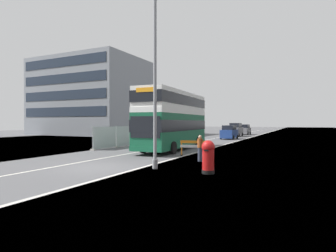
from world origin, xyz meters
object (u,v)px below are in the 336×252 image
object	(u,v)px
red_pillar_postbox	(208,155)
car_receding_far	(245,130)
car_oncoming_near	(229,133)
double_decker_bus	(174,119)
car_receding_mid	(236,130)
pedestrian_at_kerb	(200,148)
roadworks_barrier	(193,146)
lamppost_foreground	(155,86)

from	to	relation	value
red_pillar_postbox	car_receding_far	size ratio (longest dim) A/B	0.36
car_receding_far	car_oncoming_near	bearing A→B (deg)	-86.97
double_decker_bus	car_receding_mid	bearing A→B (deg)	90.66
red_pillar_postbox	car_oncoming_near	world-z (taller)	car_oncoming_near
car_receding_far	pedestrian_at_kerb	size ratio (longest dim) A/B	2.70
roadworks_barrier	car_receding_far	bearing A→B (deg)	95.40
lamppost_foreground	red_pillar_postbox	bearing A→B (deg)	-3.06
red_pillar_postbox	pedestrian_at_kerb	size ratio (longest dim) A/B	0.96
lamppost_foreground	car_receding_mid	distance (m)	36.59
double_decker_bus	pedestrian_at_kerb	xyz separation A→B (m)	(4.71, -6.24, -1.91)
lamppost_foreground	car_receding_mid	xyz separation A→B (m)	(-3.76, 36.24, -3.35)
lamppost_foreground	roadworks_barrier	bearing A→B (deg)	91.00
double_decker_bus	pedestrian_at_kerb	bearing A→B (deg)	-52.94
car_receding_mid	roadworks_barrier	bearing A→B (deg)	-83.09
roadworks_barrier	car_receding_far	xyz separation A→B (m)	(-3.57, 37.77, 0.22)
double_decker_bus	car_oncoming_near	size ratio (longest dim) A/B	2.82
double_decker_bus	car_receding_far	distance (m)	33.96
red_pillar_postbox	car_oncoming_near	xyz separation A→B (m)	(-5.86, 28.06, 0.08)
roadworks_barrier	car_oncoming_near	world-z (taller)	car_oncoming_near
double_decker_bus	lamppost_foreground	size ratio (longest dim) A/B	1.24
roadworks_barrier	pedestrian_at_kerb	world-z (taller)	pedestrian_at_kerb
car_oncoming_near	car_receding_far	distance (m)	15.93
roadworks_barrier	car_receding_mid	bearing A→B (deg)	96.91
double_decker_bus	car_receding_far	size ratio (longest dim) A/B	2.59
car_receding_far	pedestrian_at_kerb	bearing A→B (deg)	-83.00
lamppost_foreground	car_receding_far	world-z (taller)	lamppost_foreground
pedestrian_at_kerb	car_oncoming_near	bearing A→B (deg)	99.57
car_oncoming_near	pedestrian_at_kerb	xyz separation A→B (m)	(4.09, -24.25, -0.12)
double_decker_bus	red_pillar_postbox	world-z (taller)	double_decker_bus
lamppost_foreground	pedestrian_at_kerb	bearing A→B (deg)	70.99
car_receding_far	pedestrian_at_kerb	world-z (taller)	car_receding_far
car_receding_mid	red_pillar_postbox	bearing A→B (deg)	-79.43
double_decker_bus	red_pillar_postbox	size ratio (longest dim) A/B	7.23
roadworks_barrier	car_receding_far	size ratio (longest dim) A/B	0.43
red_pillar_postbox	roadworks_barrier	distance (m)	6.94
lamppost_foreground	car_receding_mid	size ratio (longest dim) A/B	2.05
lamppost_foreground	car_receding_far	size ratio (longest dim) A/B	2.08
car_receding_mid	car_receding_far	world-z (taller)	car_receding_mid
red_pillar_postbox	double_decker_bus	bearing A→B (deg)	122.83
lamppost_foreground	red_pillar_postbox	xyz separation A→B (m)	(3.03, -0.16, -3.56)
roadworks_barrier	car_oncoming_near	size ratio (longest dim) A/B	0.47
car_oncoming_near	pedestrian_at_kerb	size ratio (longest dim) A/B	2.47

